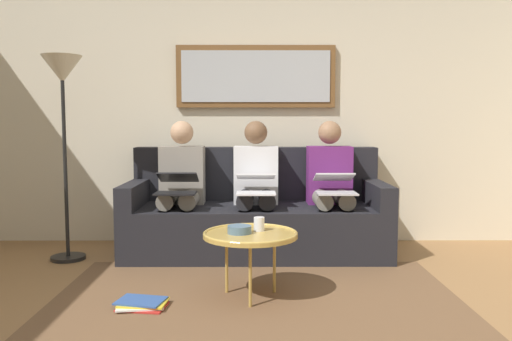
{
  "coord_description": "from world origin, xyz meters",
  "views": [
    {
      "loc": [
        0.01,
        2.38,
        1.12
      ],
      "look_at": [
        0.0,
        -1.7,
        0.75
      ],
      "focal_mm": 36.67,
      "sensor_mm": 36.0,
      "label": 1
    }
  ],
  "objects": [
    {
      "name": "laptop_silver",
      "position": [
        -0.64,
        -1.81,
        0.63
      ],
      "size": [
        0.32,
        0.37,
        0.16
      ],
      "color": "silver"
    },
    {
      "name": "laptop_black",
      "position": [
        0.64,
        -1.82,
        0.63
      ],
      "size": [
        0.32,
        0.38,
        0.17
      ],
      "color": "black"
    },
    {
      "name": "bowl",
      "position": [
        0.11,
        -0.89,
        0.45
      ],
      "size": [
        0.15,
        0.15,
        0.05
      ],
      "primitive_type": "cylinder",
      "color": "slate",
      "rests_on": "coffee_table"
    },
    {
      "name": "standing_lamp",
      "position": [
        1.55,
        -1.85,
        1.37
      ],
      "size": [
        0.32,
        0.32,
        1.66
      ],
      "color": "black",
      "rests_on": "ground_plane"
    },
    {
      "name": "person_right",
      "position": [
        0.64,
        -2.05,
        0.61
      ],
      "size": [
        0.38,
        0.58,
        1.14
      ],
      "color": "gray",
      "rests_on": "couch"
    },
    {
      "name": "laptop_white",
      "position": [
        0.0,
        -1.81,
        0.63
      ],
      "size": [
        0.31,
        0.38,
        0.16
      ],
      "color": "white"
    },
    {
      "name": "wall_rear",
      "position": [
        0.0,
        -2.6,
        1.3
      ],
      "size": [
        6.0,
        0.12,
        2.6
      ],
      "primitive_type": "cube",
      "color": "beige",
      "rests_on": "ground_plane"
    },
    {
      "name": "cup",
      "position": [
        -0.02,
        -0.97,
        0.47
      ],
      "size": [
        0.07,
        0.07,
        0.09
      ],
      "primitive_type": "cylinder",
      "color": "silver",
      "rests_on": "coffee_table"
    },
    {
      "name": "magazine_stack",
      "position": [
        0.7,
        -0.71,
        0.03
      ],
      "size": [
        0.32,
        0.27,
        0.04
      ],
      "color": "red",
      "rests_on": "ground_plane"
    },
    {
      "name": "person_left",
      "position": [
        -0.64,
        -2.05,
        0.61
      ],
      "size": [
        0.38,
        0.58,
        1.14
      ],
      "color": "#66236B",
      "rests_on": "couch"
    },
    {
      "name": "coffee_table",
      "position": [
        0.04,
        -0.9,
        0.41
      ],
      "size": [
        0.61,
        0.61,
        0.43
      ],
      "color": "tan",
      "rests_on": "ground_plane"
    },
    {
      "name": "couch",
      "position": [
        0.0,
        -2.12,
        0.31
      ],
      "size": [
        2.2,
        0.9,
        0.9
      ],
      "color": "black",
      "rests_on": "ground_plane"
    },
    {
      "name": "area_rug",
      "position": [
        0.0,
        -0.85,
        0.0
      ],
      "size": [
        2.6,
        1.8,
        0.01
      ],
      "primitive_type": "cube",
      "color": "brown",
      "rests_on": "ground_plane"
    },
    {
      "name": "person_middle",
      "position": [
        0.0,
        -2.05,
        0.61
      ],
      "size": [
        0.38,
        0.58,
        1.14
      ],
      "color": "silver",
      "rests_on": "couch"
    },
    {
      "name": "framed_mirror",
      "position": [
        0.0,
        -2.51,
        1.55
      ],
      "size": [
        1.47,
        0.05,
        0.57
      ],
      "color": "brown"
    }
  ]
}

